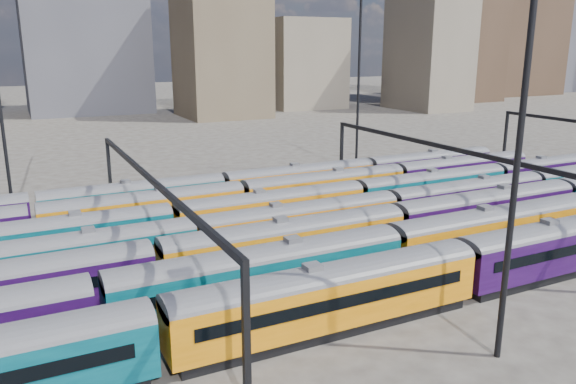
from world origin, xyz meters
name	(u,v)px	position (x,y,z in m)	size (l,w,h in m)	color
ground	(361,235)	(0.00, 0.00, 0.00)	(500.00, 500.00, 0.00)	#3E3A34
rake_0	(462,262)	(-1.49, -15.00, 2.80)	(129.54, 3.16, 5.33)	black
rake_2	(155,261)	(-20.95, -5.00, 2.72)	(126.32, 3.08, 5.19)	black
rake_3	(301,219)	(-6.51, 0.00, 2.54)	(98.10, 2.88, 4.83)	black
rake_4	(358,194)	(2.85, 5.00, 2.55)	(118.38, 2.89, 4.86)	black
rake_5	(146,207)	(-18.35, 10.00, 2.58)	(99.80, 2.92, 4.92)	black
rake_6	(135,196)	(-18.34, 15.00, 2.52)	(97.27, 2.85, 4.79)	black
gantry_1	(149,190)	(-20.00, 0.00, 6.79)	(0.35, 40.35, 8.03)	black
gantry_2	(446,157)	(10.00, 0.00, 6.79)	(0.35, 40.35, 8.03)	black
mast_2	(522,119)	(-5.00, -22.00, 13.97)	(1.40, 0.50, 25.60)	black
mast_3	(359,74)	(15.00, 24.00, 13.97)	(1.40, 0.50, 25.60)	black
skyline	(451,37)	(104.75, 105.73, 20.83)	(399.22, 60.48, 50.03)	#665B4C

